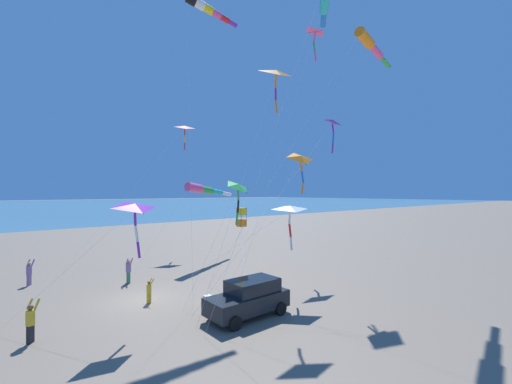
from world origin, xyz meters
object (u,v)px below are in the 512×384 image
Objects in this scene: kite_delta_purple_drifting at (290,209)px; kite_delta_rainbow_low_near at (315,32)px; kite_windsock_red_high_left at (205,190)px; kite_windsock_striped_overhead at (371,45)px; kite_box_checkered_midright at (241,217)px; person_adult_flyer at (29,272)px; kite_delta_black_fish_shape at (276,74)px; kite_delta_green_low_center at (135,208)px; person_child_grey_jacket at (31,320)px; person_bystander_far at (149,290)px; kite_delta_white_trailing at (185,128)px; kite_delta_long_streamer_right at (301,159)px; kite_windsock_yellow_midlevel at (206,8)px; cooler_box at (209,300)px; person_child_green_jacket at (128,269)px; kite_delta_teal_far_right at (239,187)px; parked_car at (249,298)px.

kite_delta_purple_drifting is 0.35× the size of kite_delta_rainbow_low_near.
kite_windsock_striped_overhead reaches higher than kite_windsock_red_high_left.
kite_windsock_striped_overhead is (-8.27, -5.20, 12.51)m from kite_box_checkered_midright.
kite_delta_black_fish_shape is at bearing -136.27° from person_adult_flyer.
kite_delta_rainbow_low_near reaches higher than kite_delta_green_low_center.
person_child_grey_jacket is 1.28× the size of person_bystander_far.
kite_delta_long_streamer_right is at bearing -175.54° from kite_delta_white_trailing.
kite_windsock_yellow_midlevel reaches higher than kite_delta_black_fish_shape.
kite_delta_purple_drifting reaches higher than cooler_box.
person_child_green_jacket is at bearing 36.97° from kite_delta_black_fish_shape.
person_child_green_jacket is 1.29× the size of person_bystander_far.
kite_delta_purple_drifting is 0.49× the size of kite_delta_white_trailing.
cooler_box is 0.45× the size of person_bystander_far.
kite_delta_teal_far_right reaches higher than kite_box_checkered_midright.
person_child_grey_jacket is at bearing 90.08° from kite_delta_long_streamer_right.
person_child_green_jacket is at bearing 65.12° from kite_delta_rainbow_low_near.
kite_delta_purple_drifting is at bearing -124.18° from person_bystander_far.
kite_delta_black_fish_shape reaches higher than kite_delta_long_streamer_right.
kite_windsock_red_high_left is at bearing -21.38° from kite_delta_teal_far_right.
cooler_box is 13.41m from kite_windsock_red_high_left.
kite_delta_long_streamer_right is (1.01, -6.88, 2.27)m from kite_delta_teal_far_right.
kite_box_checkered_midright is 15.87m from kite_windsock_striped_overhead.
kite_box_checkered_midright is at bearing -16.74° from kite_delta_black_fish_shape.
kite_delta_rainbow_low_near reaches higher than kite_delta_long_streamer_right.
person_adult_flyer is (13.97, 7.86, -0.01)m from parked_car.
kite_windsock_yellow_midlevel is at bearing -69.08° from person_child_grey_jacket.
kite_delta_long_streamer_right is (3.78, -8.35, 7.96)m from parked_car.
person_bystander_far is 0.10× the size of kite_delta_black_fish_shape.
kite_delta_green_low_center is 0.86× the size of kite_delta_teal_far_right.
kite_windsock_red_high_left is (10.49, -10.37, 0.98)m from kite_delta_green_low_center.
parked_car is 15.27m from kite_windsock_red_high_left.
kite_delta_purple_drifting is at bearing -139.03° from person_adult_flyer.
cooler_box is 0.09× the size of kite_delta_purple_drifting.
kite_windsock_yellow_midlevel is (5.29, -0.97, 13.57)m from kite_delta_teal_far_right.
kite_delta_purple_drifting is (-2.14, -2.26, -1.33)m from kite_delta_teal_far_right.
person_child_green_jacket is at bearing 33.24° from kite_delta_purple_drifting.
kite_delta_white_trailing reaches higher than kite_windsock_red_high_left.
kite_delta_rainbow_low_near is at bearing -167.77° from kite_delta_white_trailing.
kite_windsock_yellow_midlevel is at bearing 11.90° from kite_delta_black_fish_shape.
kite_windsock_red_high_left reaches higher than kite_delta_teal_far_right.
parked_car is 2.41× the size of person_child_green_jacket.
kite_delta_long_streamer_right is (1.95, -4.60, -4.93)m from kite_delta_black_fish_shape.
kite_delta_black_fish_shape is (1.21, -0.02, 8.53)m from kite_delta_purple_drifting.
parked_car is at bearing -150.63° from person_adult_flyer.
kite_windsock_yellow_midlevel reaches higher than person_child_grey_jacket.
kite_delta_long_streamer_right is at bearing -65.65° from parked_car.
kite_box_checkered_midright is 6.59m from kite_delta_long_streamer_right.
kite_windsock_yellow_midlevel is 13.45m from kite_delta_long_streamer_right.
kite_windsock_yellow_midlevel is at bearing 80.65° from kite_box_checkered_midright.
kite_delta_green_low_center is at bearing 78.02° from kite_windsock_striped_overhead.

